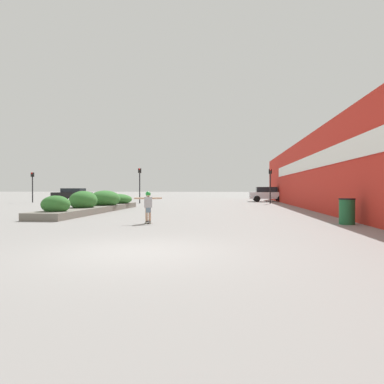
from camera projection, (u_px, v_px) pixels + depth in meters
The scene contains 11 objects.
ground_plane at pixel (136, 252), 7.74m from camera, with size 300.00×300.00×0.00m, color gray.
building_wall_right at pixel (314, 172), 22.89m from camera, with size 0.67×46.62×5.10m.
planter_box at pixel (98, 203), 21.48m from camera, with size 1.99×12.35×1.32m.
skateboard at pixel (148, 222), 14.14m from camera, with size 0.39×0.70×0.09m.
skateboarder at pixel (148, 203), 14.14m from camera, with size 1.11×0.44×1.23m.
trash_bin at pixel (347, 211), 13.69m from camera, with size 0.63×0.63×1.04m.
car_leftmost at pixel (268, 194), 37.88m from camera, with size 4.03×1.85×1.63m.
car_center_left at pixel (72, 194), 39.18m from camera, with size 4.16×2.04×1.48m.
traffic_light_left at pixel (140, 179), 33.48m from camera, with size 0.28×0.30×3.43m.
traffic_light_right at pixel (270, 180), 32.64m from camera, with size 0.28×0.30×3.31m.
traffic_light_far_left at pixel (32, 182), 35.48m from camera, with size 0.28×0.30×3.12m.
Camera 1 is at (2.11, -7.54, 1.43)m, focal length 32.00 mm.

